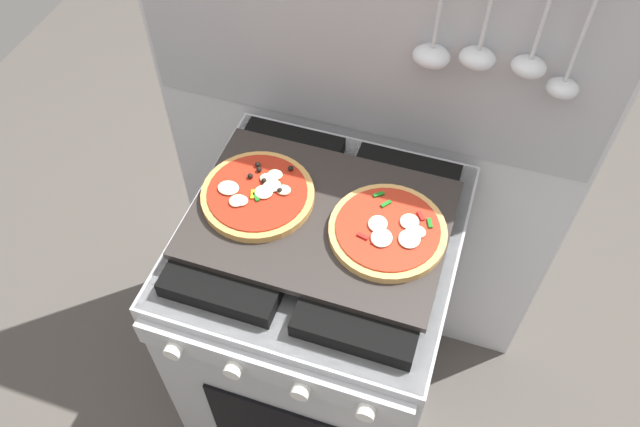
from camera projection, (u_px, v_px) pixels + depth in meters
name	position (u px, v px, depth m)	size (l,w,h in m)	color
ground_plane	(320.00, 391.00, 2.05)	(4.00, 4.00, 0.00)	#4C4742
kitchen_backsplash	(362.00, 150.00, 1.63)	(1.10, 0.09, 1.55)	silver
stove	(320.00, 324.00, 1.70)	(0.60, 0.64, 0.90)	#B7BABF
baking_tray	(320.00, 219.00, 1.34)	(0.54, 0.38, 0.02)	#2D2826
pizza_left	(258.00, 194.00, 1.35)	(0.24, 0.24, 0.03)	tan
pizza_right	(388.00, 232.00, 1.29)	(0.24, 0.24, 0.03)	tan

